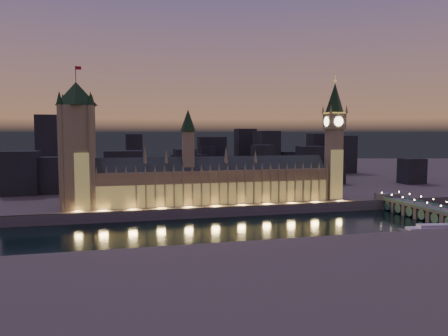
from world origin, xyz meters
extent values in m
plane|color=black|center=(0.00, 0.00, 0.00)|extent=(2000.00, 2000.00, 0.00)
cube|color=#534244|center=(0.00, 520.00, 4.00)|extent=(2000.00, 960.00, 8.00)
cube|color=#4A4357|center=(0.00, 41.00, 4.00)|extent=(2000.00, 2.50, 8.00)
cube|color=#8E825A|center=(-3.57, 62.00, 22.00)|extent=(200.19, 22.03, 28.00)
cube|color=#A8974D|center=(-3.57, 51.75, 17.00)|extent=(200.00, 0.50, 18.00)
cube|color=black|center=(-3.57, 62.00, 39.00)|extent=(200.15, 18.30, 16.26)
cube|color=#8E825A|center=(-23.57, 62.00, 52.00)|extent=(9.00, 9.00, 32.00)
cone|color=#163416|center=(-23.57, 62.00, 77.00)|extent=(13.00, 13.00, 18.00)
cube|color=#8E825A|center=(-103.57, 51.40, 22.00)|extent=(1.20, 1.20, 28.00)
cone|color=#8E825A|center=(-103.57, 52.00, 39.00)|extent=(2.00, 2.00, 6.00)
cube|color=#8E825A|center=(-96.16, 51.40, 22.00)|extent=(1.20, 1.20, 28.00)
cone|color=#8E825A|center=(-96.16, 52.00, 39.00)|extent=(2.00, 2.00, 6.00)
cube|color=#8E825A|center=(-88.76, 51.40, 22.00)|extent=(1.20, 1.20, 28.00)
cone|color=#8E825A|center=(-88.76, 52.00, 39.00)|extent=(2.00, 2.00, 6.00)
cube|color=#8E825A|center=(-81.35, 51.40, 22.00)|extent=(1.20, 1.20, 28.00)
cone|color=#8E825A|center=(-81.35, 52.00, 39.00)|extent=(2.00, 2.00, 6.00)
cube|color=#8E825A|center=(-73.94, 51.40, 22.00)|extent=(1.20, 1.20, 28.00)
cone|color=#8E825A|center=(-73.94, 52.00, 39.00)|extent=(2.00, 2.00, 6.00)
cube|color=#8E825A|center=(-66.53, 51.40, 22.00)|extent=(1.20, 1.20, 28.00)
cone|color=#8E825A|center=(-66.53, 52.00, 39.00)|extent=(2.00, 2.00, 6.00)
cube|color=#8E825A|center=(-59.13, 51.40, 22.00)|extent=(1.20, 1.20, 28.00)
cone|color=#8E825A|center=(-59.13, 52.00, 39.00)|extent=(2.00, 2.00, 6.00)
cube|color=#8E825A|center=(-51.72, 51.40, 22.00)|extent=(1.20, 1.20, 28.00)
cone|color=#8E825A|center=(-51.72, 52.00, 39.00)|extent=(2.00, 2.00, 6.00)
cube|color=#8E825A|center=(-44.31, 51.40, 22.00)|extent=(1.20, 1.20, 28.00)
cone|color=#8E825A|center=(-44.31, 52.00, 39.00)|extent=(2.00, 2.00, 6.00)
cube|color=#8E825A|center=(-36.90, 51.40, 22.00)|extent=(1.20, 1.20, 28.00)
cone|color=#8E825A|center=(-36.90, 52.00, 39.00)|extent=(2.00, 2.00, 6.00)
cube|color=#8E825A|center=(-29.50, 51.40, 22.00)|extent=(1.20, 1.20, 28.00)
cone|color=#8E825A|center=(-29.50, 52.00, 39.00)|extent=(2.00, 2.00, 6.00)
cube|color=#8E825A|center=(-22.09, 51.40, 22.00)|extent=(1.20, 1.20, 28.00)
cone|color=#8E825A|center=(-22.09, 52.00, 39.00)|extent=(2.00, 2.00, 6.00)
cube|color=#8E825A|center=(-14.68, 51.40, 22.00)|extent=(1.20, 1.20, 28.00)
cone|color=#8E825A|center=(-14.68, 52.00, 39.00)|extent=(2.00, 2.00, 6.00)
cube|color=#8E825A|center=(-7.28, 51.40, 22.00)|extent=(1.20, 1.20, 28.00)
cone|color=#8E825A|center=(-7.28, 52.00, 39.00)|extent=(2.00, 2.00, 6.00)
cube|color=#8E825A|center=(0.13, 51.40, 22.00)|extent=(1.20, 1.20, 28.00)
cone|color=#8E825A|center=(0.13, 52.00, 39.00)|extent=(2.00, 2.00, 6.00)
cube|color=#8E825A|center=(7.54, 51.40, 22.00)|extent=(1.20, 1.20, 28.00)
cone|color=#8E825A|center=(7.54, 52.00, 39.00)|extent=(2.00, 2.00, 6.00)
cube|color=#8E825A|center=(14.95, 51.40, 22.00)|extent=(1.20, 1.20, 28.00)
cone|color=#8E825A|center=(14.95, 52.00, 39.00)|extent=(2.00, 2.00, 6.00)
cube|color=#8E825A|center=(22.35, 51.40, 22.00)|extent=(1.20, 1.20, 28.00)
cone|color=#8E825A|center=(22.35, 52.00, 39.00)|extent=(2.00, 2.00, 6.00)
cube|color=#8E825A|center=(29.76, 51.40, 22.00)|extent=(1.20, 1.20, 28.00)
cone|color=#8E825A|center=(29.76, 52.00, 39.00)|extent=(2.00, 2.00, 6.00)
cube|color=#8E825A|center=(37.17, 51.40, 22.00)|extent=(1.20, 1.20, 28.00)
cone|color=#8E825A|center=(37.17, 52.00, 39.00)|extent=(2.00, 2.00, 6.00)
cube|color=#8E825A|center=(44.58, 51.40, 22.00)|extent=(1.20, 1.20, 28.00)
cone|color=#8E825A|center=(44.58, 52.00, 39.00)|extent=(2.00, 2.00, 6.00)
cube|color=#8E825A|center=(51.98, 51.40, 22.00)|extent=(1.20, 1.20, 28.00)
cone|color=#8E825A|center=(51.98, 52.00, 39.00)|extent=(2.00, 2.00, 6.00)
cube|color=#8E825A|center=(59.39, 51.40, 22.00)|extent=(1.20, 1.20, 28.00)
cone|color=#8E825A|center=(59.39, 52.00, 39.00)|extent=(2.00, 2.00, 6.00)
cube|color=#8E825A|center=(66.80, 51.40, 22.00)|extent=(1.20, 1.20, 28.00)
cone|color=#8E825A|center=(66.80, 52.00, 39.00)|extent=(2.00, 2.00, 6.00)
cube|color=#8E825A|center=(74.21, 51.40, 22.00)|extent=(1.20, 1.20, 28.00)
cone|color=#8E825A|center=(74.21, 52.00, 39.00)|extent=(2.00, 2.00, 6.00)
cube|color=#8E825A|center=(81.61, 51.40, 22.00)|extent=(1.20, 1.20, 28.00)
cone|color=#8E825A|center=(81.61, 52.00, 39.00)|extent=(2.00, 2.00, 6.00)
cube|color=#8E825A|center=(89.02, 51.40, 22.00)|extent=(1.20, 1.20, 28.00)
cone|color=#8E825A|center=(89.02, 52.00, 39.00)|extent=(2.00, 2.00, 6.00)
cube|color=#8E825A|center=(96.43, 51.40, 22.00)|extent=(1.20, 1.20, 28.00)
cone|color=#8E825A|center=(96.43, 52.00, 39.00)|extent=(2.00, 2.00, 6.00)
cone|color=#8E825A|center=(-58.57, 62.00, 49.00)|extent=(4.40, 4.40, 18.00)
cone|color=#8E825A|center=(-41.57, 62.00, 47.00)|extent=(4.40, 4.40, 14.00)
cone|color=#8E825A|center=(8.43, 62.00, 48.00)|extent=(4.40, 4.40, 16.00)
cone|color=#8E825A|center=(34.43, 62.00, 46.00)|extent=(4.40, 4.40, 12.00)
cube|color=#8E825A|center=(-110.00, 62.00, 47.91)|extent=(25.20, 25.20, 79.82)
cube|color=#A8974D|center=(-110.00, 50.80, 30.00)|extent=(22.00, 0.50, 44.00)
cone|color=#163416|center=(-110.00, 62.00, 96.82)|extent=(31.68, 31.68, 18.00)
cylinder|color=black|center=(-110.00, 62.00, 111.82)|extent=(0.50, 0.50, 12.00)
cube|color=#AD161E|center=(-107.80, 62.00, 116.32)|extent=(4.00, 0.15, 2.50)
cylinder|color=#8E825A|center=(-121.00, 51.00, 47.91)|extent=(4.40, 4.40, 79.82)
cone|color=#163416|center=(-121.00, 51.00, 92.82)|extent=(5.20, 5.20, 10.00)
cylinder|color=#8E825A|center=(-121.00, 73.00, 47.91)|extent=(4.40, 4.40, 79.82)
cone|color=#163416|center=(-121.00, 73.00, 92.82)|extent=(5.20, 5.20, 10.00)
cylinder|color=#8E825A|center=(-99.00, 51.00, 47.91)|extent=(4.40, 4.40, 79.82)
cone|color=#163416|center=(-99.00, 51.00, 92.82)|extent=(5.20, 5.20, 10.00)
cylinder|color=#8E825A|center=(-99.00, 73.00, 47.91)|extent=(4.40, 4.40, 79.82)
cone|color=#163416|center=(-99.00, 73.00, 92.82)|extent=(5.20, 5.20, 10.00)
cube|color=#8E825A|center=(108.00, 62.00, 39.07)|extent=(12.17, 12.17, 62.13)
cube|color=#A8974D|center=(108.00, 55.80, 30.00)|extent=(12.00, 0.50, 44.00)
cube|color=#8E825A|center=(108.00, 62.00, 76.96)|extent=(15.00, 15.00, 13.65)
cube|color=#F2C64C|center=(108.00, 62.00, 84.38)|extent=(15.75, 15.75, 1.20)
cone|color=#163416|center=(108.00, 62.00, 97.98)|extent=(18.00, 18.00, 26.00)
sphere|color=#F2C64C|center=(108.00, 62.00, 112.48)|extent=(2.80, 2.80, 2.80)
cylinder|color=#F2C64C|center=(108.00, 62.00, 114.98)|extent=(0.40, 0.40, 5.00)
cylinder|color=#FFF2BF|center=(108.00, 54.25, 76.96)|extent=(8.40, 0.50, 8.40)
cylinder|color=#FFF2BF|center=(108.00, 69.75, 76.96)|extent=(8.40, 0.50, 8.40)
cylinder|color=#FFF2BF|center=(100.25, 62.00, 76.96)|extent=(0.50, 8.40, 8.40)
cylinder|color=#FFF2BF|center=(115.75, 62.00, 76.96)|extent=(0.50, 8.40, 8.40)
cone|color=#8E825A|center=(100.50, 54.50, 87.78)|extent=(2.60, 2.60, 8.00)
cone|color=#8E825A|center=(100.50, 69.50, 87.78)|extent=(2.60, 2.60, 8.00)
cone|color=#8E825A|center=(115.50, 54.50, 87.78)|extent=(2.60, 2.60, 8.00)
cone|color=#8E825A|center=(115.50, 69.50, 87.78)|extent=(2.60, 2.60, 8.00)
cube|color=#4A4357|center=(151.74, -10.00, 9.50)|extent=(18.06, 100.00, 1.60)
cube|color=#34664B|center=(143.11, -10.00, 10.90)|extent=(0.80, 100.00, 1.60)
cube|color=#34664B|center=(160.37, -10.00, 10.90)|extent=(0.80, 100.00, 1.60)
cube|color=#4A4357|center=(151.74, 45.00, 8.75)|extent=(18.06, 12.00, 9.50)
cylinder|color=black|center=(143.11, -31.43, 12.70)|extent=(0.30, 0.30, 4.40)
sphere|color=#FFD88C|center=(143.11, -31.43, 15.00)|extent=(1.00, 1.00, 1.00)
cube|color=#4A4357|center=(151.74, -17.14, 4.35)|extent=(16.25, 4.00, 9.50)
cylinder|color=black|center=(143.11, -17.14, 12.70)|extent=(0.30, 0.30, 4.40)
sphere|color=#FFD88C|center=(143.11, -17.14, 15.00)|extent=(1.00, 1.00, 1.00)
cylinder|color=black|center=(160.37, -17.14, 12.70)|extent=(0.30, 0.30, 4.40)
sphere|color=#FFD88C|center=(160.37, -17.14, 15.00)|extent=(1.00, 1.00, 1.00)
cube|color=#4A4357|center=(151.74, -2.86, 4.35)|extent=(16.25, 4.00, 9.50)
cylinder|color=black|center=(143.11, -2.86, 12.70)|extent=(0.30, 0.30, 4.40)
sphere|color=#FFD88C|center=(143.11, -2.86, 15.00)|extent=(1.00, 1.00, 1.00)
cylinder|color=black|center=(160.37, -2.86, 12.70)|extent=(0.30, 0.30, 4.40)
sphere|color=#FFD88C|center=(160.37, -2.86, 15.00)|extent=(1.00, 1.00, 1.00)
cube|color=#4A4357|center=(151.74, 11.43, 4.35)|extent=(16.25, 4.00, 9.50)
cylinder|color=black|center=(143.11, 11.43, 12.70)|extent=(0.30, 0.30, 4.40)
sphere|color=#FFD88C|center=(143.11, 11.43, 15.00)|extent=(1.00, 1.00, 1.00)
cylinder|color=black|center=(160.37, 11.43, 12.70)|extent=(0.30, 0.30, 4.40)
sphere|color=#FFD88C|center=(160.37, 11.43, 15.00)|extent=(1.00, 1.00, 1.00)
cube|color=#4A4357|center=(151.74, 25.71, 4.35)|extent=(16.25, 4.00, 9.50)
cylinder|color=black|center=(143.11, 25.71, 12.70)|extent=(0.30, 0.30, 4.40)
sphere|color=#FFD88C|center=(143.11, 25.71, 15.00)|extent=(1.00, 1.00, 1.00)
cylinder|color=black|center=(160.37, 25.71, 12.70)|extent=(0.30, 0.30, 4.40)
sphere|color=#FFD88C|center=(160.37, 25.71, 15.00)|extent=(1.00, 1.00, 1.00)
cube|color=#4A4357|center=(151.74, 40.00, 4.35)|extent=(16.25, 4.00, 9.50)
cylinder|color=black|center=(143.11, 40.00, 12.70)|extent=(0.30, 0.30, 4.40)
sphere|color=#FFD88C|center=(143.11, 40.00, 15.00)|extent=(1.00, 1.00, 1.00)
cylinder|color=black|center=(160.37, 40.00, 12.70)|extent=(0.30, 0.30, 4.40)
sphere|color=#FFD88C|center=(160.37, 40.00, 15.00)|extent=(1.00, 1.00, 1.00)
cylinder|color=#34664B|center=(151.74, -24.29, 4.70)|extent=(15.89, 8.00, 8.00)
cylinder|color=#34664B|center=(151.74, -10.00, 4.70)|extent=(15.89, 8.00, 8.00)
cylinder|color=#34664B|center=(151.74, 4.29, 4.70)|extent=(15.89, 8.00, 8.00)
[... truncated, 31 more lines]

